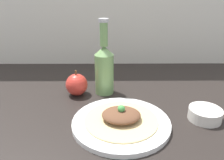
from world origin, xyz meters
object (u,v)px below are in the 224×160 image
Objects in this scene: plated_food at (122,117)px; dipping_bowl at (205,114)px; cider_bottle at (104,67)px; plate at (122,122)px; apple at (77,85)px.

dipping_bowl is at bearing 6.73° from plated_food.
cider_bottle is at bearing 104.26° from plated_food.
plate is 24.64cm from dipping_bowl.
dipping_bowl reaches higher than plate.
apple is at bearing 157.59° from dipping_bowl.
plated_food is 2.21× the size of apple.
cider_bottle reaches higher than plate.
dipping_bowl is (24.45, 2.89, -0.91)cm from plated_food.
cider_bottle is at bearing 104.26° from plate.
apple is at bearing 128.36° from plated_food.
plate is at bearing -173.27° from dipping_bowl.
plate is 2.91× the size of dipping_bowl.
cider_bottle is 35.80cm from dipping_bowl.
dipping_bowl is at bearing 6.73° from plate.
cider_bottle is 2.85× the size of apple.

